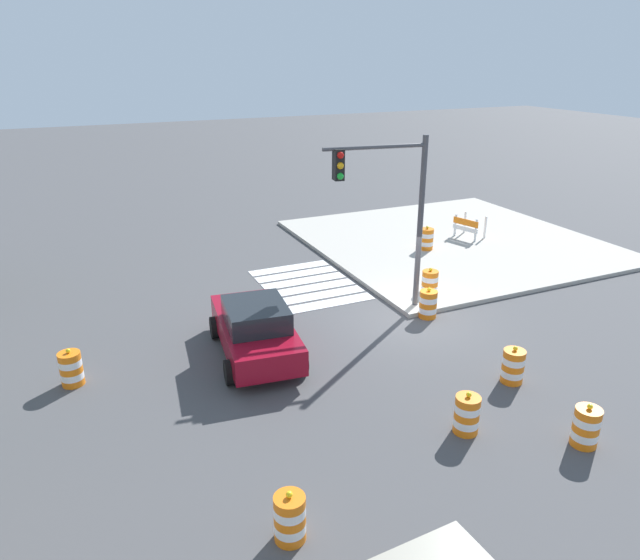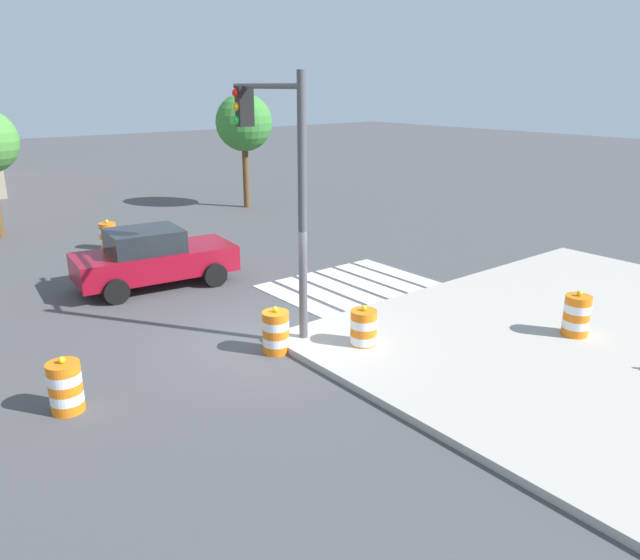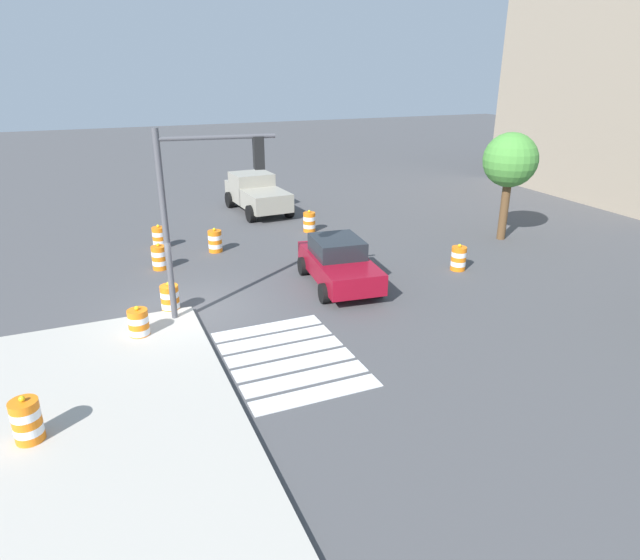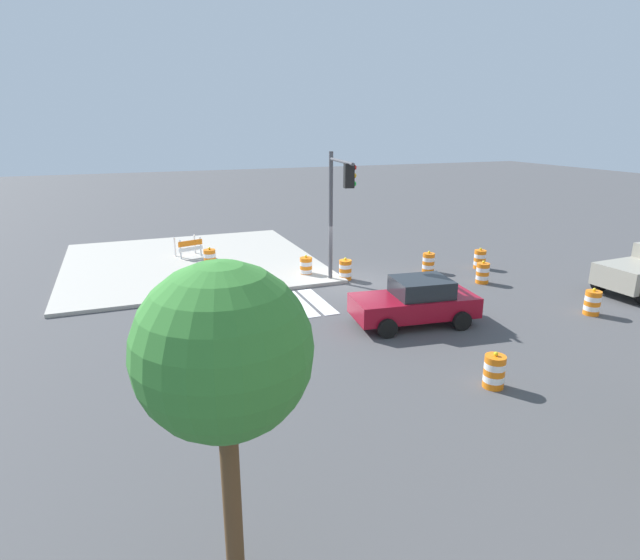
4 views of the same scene
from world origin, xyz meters
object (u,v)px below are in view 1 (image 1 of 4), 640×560
object	(u,v)px
construction_barricade	(467,226)
traffic_light_pole	(388,195)
traffic_barrel_far_curb	(467,414)
traffic_barrel_crosswalk_end	(586,427)
traffic_barrel_median_near	(430,283)
traffic_barrel_lane_center	(428,304)
sports_car	(255,329)
traffic_barrel_on_sidewalk	(427,239)
traffic_barrel_near_corner	(513,366)
traffic_barrel_median_far	(290,518)
traffic_barrel_opposite_curb	(71,369)

from	to	relation	value
construction_barricade	traffic_light_pole	bearing A→B (deg)	125.38
traffic_barrel_far_curb	traffic_light_pole	xyz separation A→B (m)	(6.30, -1.52, 3.46)
traffic_barrel_crosswalk_end	traffic_barrel_median_near	bearing A→B (deg)	-11.44
traffic_barrel_far_curb	construction_barricade	distance (m)	14.49
traffic_barrel_far_curb	construction_barricade	world-z (taller)	construction_barricade
traffic_barrel_crosswalk_end	traffic_light_pole	world-z (taller)	traffic_light_pole
traffic_barrel_crosswalk_end	traffic_barrel_lane_center	size ratio (longest dim) A/B	1.00
sports_car	construction_barricade	xyz separation A→B (m)	(6.19, -11.97, -0.09)
sports_car	traffic_barrel_on_sidewalk	xyz separation A→B (m)	(5.57, -9.40, -0.21)
traffic_barrel_near_corner	traffic_barrel_lane_center	bearing A→B (deg)	-3.40
traffic_light_pole	traffic_barrel_near_corner	bearing A→B (deg)	-170.09
traffic_barrel_on_sidewalk	traffic_barrel_median_near	bearing A→B (deg)	147.48
traffic_barrel_lane_center	traffic_light_pole	size ratio (longest dim) A/B	0.19
traffic_barrel_near_corner	traffic_barrel_median_far	world-z (taller)	same
traffic_barrel_on_sidewalk	traffic_light_pole	distance (m)	7.37
traffic_barrel_on_sidewalk	traffic_light_pole	xyz separation A→B (m)	(-4.57, 4.73, 3.31)
traffic_barrel_crosswalk_end	traffic_barrel_opposite_curb	distance (m)	12.26
sports_car	traffic_barrel_median_far	distance (m)	6.74
traffic_barrel_opposite_curb	traffic_light_pole	distance (m)	10.05
traffic_barrel_far_curb	traffic_barrel_opposite_curb	distance (m)	9.77
traffic_barrel_near_corner	traffic_barrel_far_curb	bearing A→B (deg)	117.34
traffic_barrel_median_far	traffic_barrel_on_sidewalk	bearing A→B (deg)	-42.10
traffic_barrel_crosswalk_end	traffic_barrel_on_sidewalk	size ratio (longest dim) A/B	1.00
traffic_barrel_opposite_curb	traffic_light_pole	world-z (taller)	traffic_light_pole
traffic_barrel_near_corner	traffic_barrel_crosswalk_end	distance (m)	2.69
sports_car	traffic_barrel_lane_center	xyz separation A→B (m)	(0.12, -5.79, -0.36)
sports_car	traffic_barrel_near_corner	size ratio (longest dim) A/B	4.40
traffic_barrel_crosswalk_end	traffic_barrel_median_near	size ratio (longest dim) A/B	1.00
traffic_barrel_near_corner	construction_barricade	bearing A→B (deg)	-32.08
traffic_barrel_near_corner	traffic_barrel_median_far	bearing A→B (deg)	109.33
traffic_barrel_lane_center	traffic_light_pole	distance (m)	3.74
sports_car	traffic_barrel_lane_center	distance (m)	5.81
traffic_barrel_median_near	traffic_light_pole	distance (m)	4.15
sports_car	traffic_barrel_crosswalk_end	size ratio (longest dim) A/B	4.40
traffic_barrel_crosswalk_end	traffic_barrel_lane_center	world-z (taller)	same
traffic_barrel_far_curb	construction_barricade	xyz separation A→B (m)	(11.49, -8.83, 0.27)
traffic_barrel_median_near	traffic_barrel_lane_center	bearing A→B (deg)	144.07
sports_car	traffic_barrel_on_sidewalk	distance (m)	10.92
traffic_barrel_crosswalk_end	traffic_light_pole	bearing A→B (deg)	3.88
traffic_barrel_far_curb	traffic_light_pole	world-z (taller)	traffic_light_pole
traffic_barrel_far_curb	traffic_barrel_median_far	bearing A→B (deg)	104.87
traffic_barrel_median_far	traffic_barrel_median_near	bearing A→B (deg)	-45.91
traffic_barrel_crosswalk_end	construction_barricade	xyz separation A→B (m)	(12.91, -6.78, 0.27)
traffic_barrel_near_corner	traffic_barrel_opposite_curb	bearing A→B (deg)	66.41
traffic_barrel_median_near	traffic_barrel_crosswalk_end	bearing A→B (deg)	168.56
traffic_barrel_crosswalk_end	traffic_barrel_median_far	bearing A→B (deg)	88.53
traffic_barrel_near_corner	construction_barricade	size ratio (longest dim) A/B	0.73
traffic_barrel_median_near	traffic_barrel_on_sidewalk	distance (m)	4.69
traffic_barrel_lane_center	construction_barricade	size ratio (longest dim) A/B	0.73
sports_car	traffic_barrel_far_curb	xyz separation A→B (m)	(-5.30, -3.14, -0.36)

